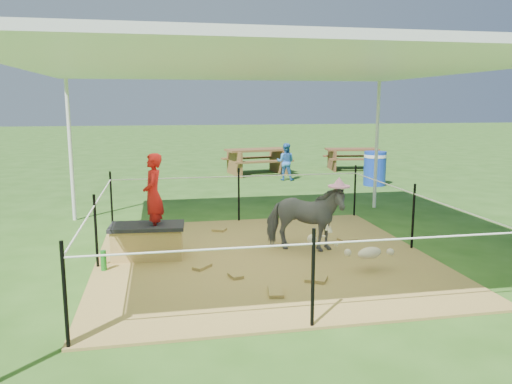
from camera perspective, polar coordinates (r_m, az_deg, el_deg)
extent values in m
plane|color=#2D5919|center=(7.09, 0.93, -7.62)|extent=(90.00, 90.00, 0.00)
cube|color=brown|center=(7.08, 0.94, -7.51)|extent=(4.60, 4.60, 0.03)
cylinder|color=silver|center=(9.77, -20.44, 4.43)|extent=(0.07, 0.07, 2.60)
cylinder|color=silver|center=(10.60, 13.63, 5.17)|extent=(0.07, 0.07, 2.60)
cube|color=white|center=(6.77, 1.00, 14.19)|extent=(6.30, 6.30, 0.08)
cube|color=white|center=(6.78, 1.00, 15.46)|extent=(3.30, 3.30, 0.22)
cylinder|color=black|center=(9.05, -16.20, -0.87)|extent=(0.04, 0.04, 1.00)
cylinder|color=black|center=(9.11, -1.98, -0.39)|extent=(0.04, 0.04, 1.00)
cylinder|color=black|center=(9.72, 11.24, 0.08)|extent=(0.04, 0.04, 1.00)
cylinder|color=black|center=(6.86, -17.83, -4.37)|extent=(0.04, 0.04, 1.00)
cylinder|color=black|center=(7.72, 17.52, -2.76)|extent=(0.04, 0.04, 1.00)
cylinder|color=black|center=(4.73, -21.00, -11.06)|extent=(0.04, 0.04, 1.00)
cylinder|color=black|center=(4.86, 6.52, -9.87)|extent=(0.04, 0.04, 1.00)
cylinder|color=white|center=(9.06, -1.99, 1.79)|extent=(4.50, 0.02, 0.02)
cylinder|color=white|center=(4.76, 6.61, -5.90)|extent=(4.50, 0.02, 0.02)
cylinder|color=white|center=(7.66, 17.66, -0.21)|extent=(0.02, 4.50, 0.02)
cylinder|color=white|center=(6.78, -17.99, -1.50)|extent=(0.02, 4.50, 0.02)
cube|color=#A47D3B|center=(7.14, -12.28, -5.70)|extent=(0.98, 0.55, 0.42)
cube|color=black|center=(7.08, -12.35, -3.85)|extent=(1.05, 0.60, 0.05)
imported|color=red|center=(6.97, -11.70, 0.51)|extent=(0.30, 0.43, 1.14)
cylinder|color=#19741D|center=(6.77, -17.03, -7.49)|extent=(0.08, 0.08, 0.26)
imported|color=#4A494E|center=(7.26, 5.58, -2.99)|extent=(1.27, 0.94, 0.98)
cylinder|color=pink|center=(7.15, 5.65, 1.38)|extent=(0.30, 0.30, 0.14)
cylinder|color=#173AAD|center=(13.65, 13.42, 2.63)|extent=(0.77, 0.77, 0.90)
cube|color=brown|center=(15.43, 0.09, 3.51)|extent=(2.09, 1.67, 0.78)
cube|color=brown|center=(16.76, 10.86, 3.71)|extent=(1.84, 1.44, 0.70)
imported|color=#3473C6|center=(14.18, 3.40, 3.47)|extent=(0.63, 0.57, 1.06)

